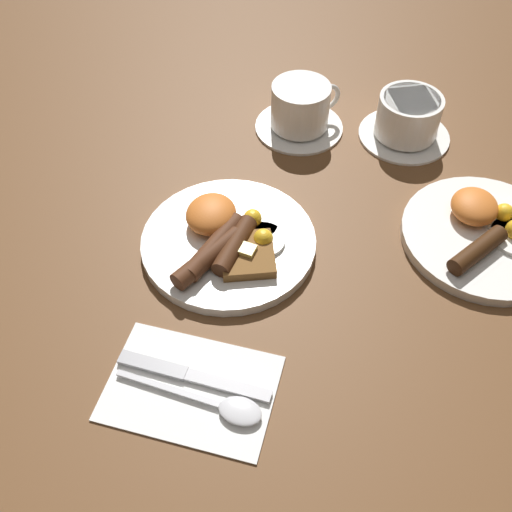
% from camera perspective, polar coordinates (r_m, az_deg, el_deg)
% --- Properties ---
extents(ground_plane, '(3.00, 3.00, 0.00)m').
position_cam_1_polar(ground_plane, '(0.82, -2.61, 0.96)').
color(ground_plane, brown).
extents(breakfast_plate_near, '(0.24, 0.24, 0.05)m').
position_cam_1_polar(breakfast_plate_near, '(0.81, -2.70, 1.59)').
color(breakfast_plate_near, white).
rests_on(breakfast_plate_near, ground_plane).
extents(breakfast_plate_far, '(0.23, 0.23, 0.05)m').
position_cam_1_polar(breakfast_plate_far, '(0.88, 21.02, 2.14)').
color(breakfast_plate_far, white).
rests_on(breakfast_plate_far, ground_plane).
extents(teacup_near, '(0.14, 0.14, 0.08)m').
position_cam_1_polar(teacup_near, '(0.99, 4.27, 13.75)').
color(teacup_near, white).
rests_on(teacup_near, ground_plane).
extents(teacup_far, '(0.15, 0.15, 0.07)m').
position_cam_1_polar(teacup_far, '(1.00, 14.26, 12.53)').
color(teacup_far, white).
rests_on(teacup_far, ground_plane).
extents(napkin, '(0.14, 0.19, 0.01)m').
position_cam_1_polar(napkin, '(0.70, -6.21, -12.34)').
color(napkin, white).
rests_on(napkin, ground_plane).
extents(knife, '(0.03, 0.18, 0.01)m').
position_cam_1_polar(knife, '(0.70, -6.80, -11.08)').
color(knife, silver).
rests_on(knife, napkin).
extents(spoon, '(0.04, 0.17, 0.01)m').
position_cam_1_polar(spoon, '(0.68, -3.00, -14.10)').
color(spoon, silver).
rests_on(spoon, napkin).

